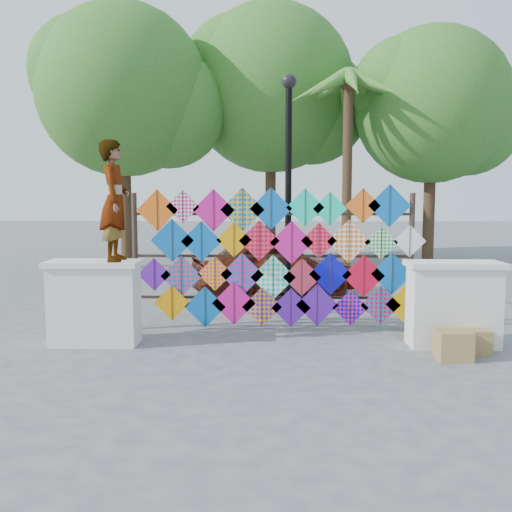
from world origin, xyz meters
name	(u,v)px	position (x,y,z in m)	size (l,w,h in m)	color
ground	(272,342)	(0.00, 0.00, 0.00)	(80.00, 80.00, 0.00)	gray
parapet_left	(95,302)	(-2.70, -0.20, 0.65)	(1.40, 0.65, 1.28)	white
parapet_right	(453,304)	(2.70, -0.20, 0.65)	(1.40, 0.65, 1.28)	white
kite_rack	(278,259)	(0.09, 0.72, 1.21)	(4.90, 0.24, 2.44)	#33241C
tree_west	(126,92)	(-4.40, 9.03, 5.38)	(5.85, 5.20, 8.01)	#452F1D
tree_mid	(274,90)	(0.11, 11.03, 5.77)	(6.30, 5.60, 8.61)	#452F1D
tree_east	(435,106)	(5.09, 9.53, 4.99)	(5.40, 4.80, 7.42)	#452F1D
palm_tree	(348,100)	(2.20, 8.00, 4.95)	(3.62, 3.62, 5.83)	#452F1D
vendor_woman	(115,201)	(-2.35, -0.20, 2.18)	(0.66, 0.43, 1.80)	#99999E
sedan	(275,267)	(0.08, 4.15, 0.64)	(1.51, 3.74, 1.28)	#4F190D
lamppost	(288,172)	(0.30, 2.00, 2.69)	(0.28, 0.28, 4.46)	black
cardboard_box_near	(453,345)	(2.49, -0.91, 0.20)	(0.46, 0.41, 0.41)	olive
cardboard_box_far	(474,341)	(2.89, -0.57, 0.18)	(0.42, 0.39, 0.35)	olive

